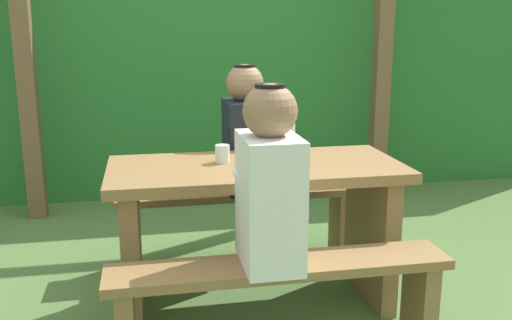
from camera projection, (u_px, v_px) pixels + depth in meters
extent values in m
plane|color=#51703A|center=(256.00, 303.00, 2.89)|extent=(12.00, 12.00, 0.00)
cube|color=#296D2D|center=(205.00, 72.00, 4.84)|extent=(6.40, 0.69, 1.97)
cube|color=brown|center=(25.00, 61.00, 3.93)|extent=(0.12, 0.12, 2.27)
cube|color=brown|center=(382.00, 57.00, 4.42)|extent=(0.12, 0.12, 2.27)
cube|color=olive|center=(256.00, 169.00, 2.72)|extent=(1.40, 0.64, 0.05)
cube|color=olive|center=(132.00, 249.00, 2.70)|extent=(0.08, 0.54, 0.68)
cube|color=olive|center=(370.00, 232.00, 2.92)|extent=(0.08, 0.54, 0.68)
cube|color=olive|center=(281.00, 267.00, 2.29)|extent=(1.40, 0.24, 0.04)
cube|color=olive|center=(419.00, 304.00, 2.46)|extent=(0.07, 0.22, 0.41)
cube|color=olive|center=(239.00, 193.00, 3.29)|extent=(1.40, 0.24, 0.04)
cube|color=olive|center=(131.00, 237.00, 3.22)|extent=(0.07, 0.22, 0.41)
cube|color=olive|center=(340.00, 223.00, 3.45)|extent=(0.07, 0.22, 0.41)
cube|color=white|center=(270.00, 201.00, 2.22)|extent=(0.22, 0.34, 0.52)
sphere|color=#936B4C|center=(270.00, 111.00, 2.13)|extent=(0.21, 0.21, 0.21)
cylinder|color=black|center=(270.00, 87.00, 2.11)|extent=(0.12, 0.12, 0.02)
cylinder|color=white|center=(262.00, 167.00, 2.33)|extent=(0.25, 0.07, 0.15)
cube|color=black|center=(245.00, 146.00, 3.23)|extent=(0.22, 0.34, 0.52)
sphere|color=#936B4C|center=(245.00, 83.00, 3.15)|extent=(0.21, 0.21, 0.21)
cylinder|color=black|center=(245.00, 67.00, 3.12)|extent=(0.12, 0.12, 0.02)
cylinder|color=black|center=(249.00, 132.00, 3.07)|extent=(0.25, 0.07, 0.15)
cylinder|color=silver|center=(222.00, 154.00, 2.74)|extent=(0.07, 0.07, 0.09)
cylinder|color=silver|center=(289.00, 142.00, 2.78)|extent=(0.06, 0.06, 0.18)
cylinder|color=silver|center=(289.00, 118.00, 2.75)|extent=(0.03, 0.03, 0.06)
cube|color=silver|center=(266.00, 170.00, 2.59)|extent=(0.08, 0.15, 0.01)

